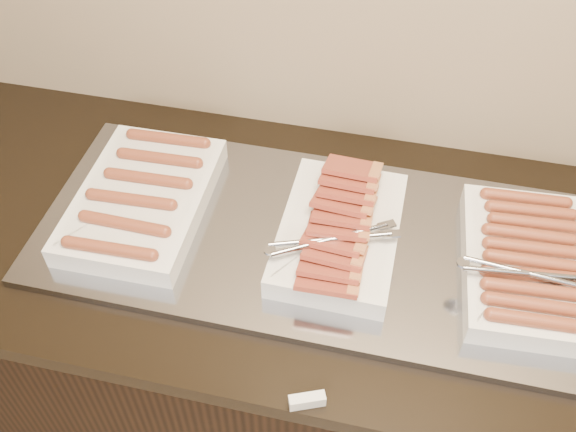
% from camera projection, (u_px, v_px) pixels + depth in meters
% --- Properties ---
extents(counter, '(2.06, 0.76, 0.90)m').
position_uv_depth(counter, '(323.00, 356.00, 1.68)').
color(counter, black).
rests_on(counter, ground).
extents(warming_tray, '(1.20, 0.50, 0.02)m').
position_uv_depth(warming_tray, '(324.00, 241.00, 1.34)').
color(warming_tray, gray).
rests_on(warming_tray, counter).
extents(dish_left, '(0.27, 0.40, 0.07)m').
position_uv_depth(dish_left, '(143.00, 198.00, 1.37)').
color(dish_left, silver).
rests_on(dish_left, warming_tray).
extents(dish_center, '(0.26, 0.38, 0.10)m').
position_uv_depth(dish_center, '(339.00, 231.00, 1.30)').
color(dish_center, silver).
rests_on(dish_center, warming_tray).
extents(dish_right, '(0.27, 0.38, 0.08)m').
position_uv_depth(dish_right, '(528.00, 263.00, 1.25)').
color(dish_right, silver).
rests_on(dish_right, warming_tray).
extents(label_holder, '(0.07, 0.04, 0.03)m').
position_uv_depth(label_holder, '(307.00, 401.00, 1.10)').
color(label_holder, silver).
rests_on(label_holder, counter).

